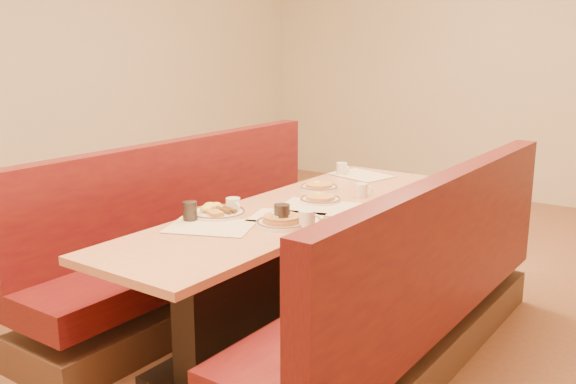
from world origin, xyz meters
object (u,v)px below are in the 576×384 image
Objects in this scene: coffee_mug_b at (233,205)px; coffee_mug_c at (362,190)px; soda_tumbler_near at (190,211)px; coffee_mug_a at (308,219)px; booth_left at (198,250)px; eggs_plate at (217,212)px; pancake_plate at (282,221)px; soda_tumbler_mid at (282,215)px; diner_table at (293,272)px; booth_right at (412,305)px; coffee_mug_d at (342,168)px.

coffee_mug_b is 0.82m from coffee_mug_c.
coffee_mug_a is at bearing 23.64° from soda_tumbler_near.
eggs_plate is (0.49, -0.35, 0.41)m from booth_left.
pancake_plate is 0.04m from soda_tumbler_mid.
pancake_plate reaches higher than diner_table.
booth_right reaches higher than soda_tumbler_near.
booth_right is 0.78m from pancake_plate.
coffee_mug_a reaches higher than coffee_mug_d.
soda_tumbler_near is at bearing -153.31° from pancake_plate.
coffee_mug_b is (0.54, -0.27, 0.43)m from booth_left.
booth_left reaches higher than eggs_plate.
booth_right reaches higher than diner_table.
diner_table is at bearing 180.00° from booth_right.
coffee_mug_d is at bearing 101.21° from coffee_mug_a.
pancake_plate is 2.35× the size of soda_tumbler_mid.
soda_tumbler_near is at bearing -77.68° from coffee_mug_d.
booth_left is 1.46m from booth_right.
pancake_plate is (-0.59, -0.30, 0.41)m from booth_right.
coffee_mug_b is at bearing -26.88° from booth_left.
booth_right is 24.53× the size of soda_tumbler_near.
booth_left is 0.82m from soda_tumbler_near.
coffee_mug_b is (-0.20, -0.27, 0.42)m from diner_table.
coffee_mug_b is 1.04× the size of soda_tumbler_near.
soda_tumbler_mid reaches higher than coffee_mug_c.
coffee_mug_a is 0.61m from soda_tumbler_near.
coffee_mug_a is (1.01, -0.27, 0.43)m from booth_left.
coffee_mug_a is at bearing 19.29° from soda_tumbler_mid.
booth_left is at bearing 160.51° from soda_tumbler_mid.
booth_left is 24.53× the size of soda_tumbler_near.
soda_tumbler_near is (-0.08, -0.24, 0.01)m from coffee_mug_b.
coffee_mug_c is 0.96× the size of coffee_mug_d.
booth_right is 9.62× the size of pancake_plate.
diner_table is at bearing 115.77° from pancake_plate.
coffee_mug_c is (0.38, 0.73, -0.00)m from coffee_mug_b.
pancake_plate is at bearing 130.30° from soda_tumbler_mid.
soda_tumbler_near is at bearing -118.46° from diner_table.
coffee_mug_a is 1.06× the size of soda_tumbler_mid.
pancake_plate is (0.88, -0.30, 0.41)m from booth_left.
booth_left is 21.34× the size of coffee_mug_a.
diner_table is at bearing 116.43° from soda_tumbler_mid.
pancake_plate is 0.87× the size of eggs_plate.
pancake_plate is 2.56× the size of coffee_mug_c.
booth_right reaches higher than coffee_mug_c.
pancake_plate is at bearing -179.23° from coffee_mug_a.
pancake_plate is 0.39m from eggs_plate.
coffee_mug_d is 1.47m from soda_tumbler_near.
pancake_plate is at bearing -152.72° from booth_right.
coffee_mug_c is at bearing 85.56° from coffee_mug_a.
soda_tumbler_mid is at bearing -63.57° from diner_table.
coffee_mug_a reaches higher than coffee_mug_c.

